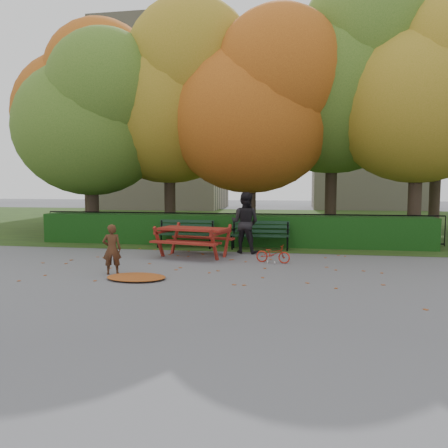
% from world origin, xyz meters
% --- Properties ---
extents(ground, '(90.00, 90.00, 0.00)m').
position_xyz_m(ground, '(0.00, 0.00, 0.00)').
color(ground, slate).
rests_on(ground, ground).
extents(grass_strip, '(90.00, 90.00, 0.00)m').
position_xyz_m(grass_strip, '(0.00, 14.00, 0.01)').
color(grass_strip, '#213214').
rests_on(grass_strip, ground).
extents(building_left, '(10.00, 7.00, 15.00)m').
position_xyz_m(building_left, '(-9.00, 26.00, 7.50)').
color(building_left, tan).
rests_on(building_left, ground).
extents(building_right, '(9.00, 6.00, 12.00)m').
position_xyz_m(building_right, '(8.00, 28.00, 6.00)').
color(building_right, tan).
rests_on(building_right, ground).
extents(hedge, '(13.00, 0.90, 1.00)m').
position_xyz_m(hedge, '(0.00, 4.50, 0.50)').
color(hedge, black).
rests_on(hedge, ground).
extents(iron_fence, '(14.00, 0.04, 1.02)m').
position_xyz_m(iron_fence, '(0.00, 5.30, 0.54)').
color(iron_fence, black).
rests_on(iron_fence, ground).
extents(tree_a, '(5.88, 5.60, 7.48)m').
position_xyz_m(tree_a, '(-5.19, 5.58, 4.52)').
color(tree_a, '#2D201A').
rests_on(tree_a, ground).
extents(tree_b, '(6.72, 6.40, 8.79)m').
position_xyz_m(tree_b, '(-2.44, 6.75, 5.40)').
color(tree_b, '#2D201A').
rests_on(tree_b, ground).
extents(tree_c, '(6.30, 6.00, 8.00)m').
position_xyz_m(tree_c, '(0.83, 5.96, 4.82)').
color(tree_c, '#2D201A').
rests_on(tree_c, ground).
extents(tree_d, '(7.14, 6.80, 9.58)m').
position_xyz_m(tree_d, '(3.88, 7.23, 5.98)').
color(tree_d, '#2D201A').
rests_on(tree_d, ground).
extents(tree_e, '(6.09, 5.80, 8.16)m').
position_xyz_m(tree_e, '(6.52, 5.77, 5.08)').
color(tree_e, '#2D201A').
rests_on(tree_e, ground).
extents(tree_f, '(6.93, 6.60, 9.19)m').
position_xyz_m(tree_f, '(-7.13, 9.24, 5.69)').
color(tree_f, '#2D201A').
rests_on(tree_f, ground).
extents(bench_left, '(1.80, 0.57, 0.88)m').
position_xyz_m(bench_left, '(-1.30, 3.70, 0.52)').
color(bench_left, black).
rests_on(bench_left, ground).
extents(bench_right, '(1.80, 0.57, 0.88)m').
position_xyz_m(bench_right, '(1.10, 3.70, 0.52)').
color(bench_right, black).
rests_on(bench_right, ground).
extents(picnic_table, '(2.20, 1.92, 0.93)m').
position_xyz_m(picnic_table, '(-0.62, 1.96, 0.64)').
color(picnic_table, maroon).
rests_on(picnic_table, ground).
extents(leaf_pile, '(1.32, 0.93, 0.09)m').
position_xyz_m(leaf_pile, '(-1.16, -1.07, 0.04)').
color(leaf_pile, brown).
rests_on(leaf_pile, ground).
extents(leaf_scatter, '(9.00, 5.70, 0.01)m').
position_xyz_m(leaf_scatter, '(0.00, 0.30, 0.01)').
color(leaf_scatter, brown).
rests_on(leaf_scatter, ground).
extents(child, '(0.49, 0.40, 1.14)m').
position_xyz_m(child, '(-1.88, -0.67, 0.57)').
color(child, '#442615').
rests_on(child, ground).
extents(adult, '(1.01, 0.87, 1.80)m').
position_xyz_m(adult, '(0.72, 2.90, 0.90)').
color(adult, black).
rests_on(adult, ground).
extents(bicycle, '(0.94, 0.48, 0.47)m').
position_xyz_m(bicycle, '(1.63, 1.39, 0.24)').
color(bicycle, '#AF1E10').
rests_on(bicycle, ground).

